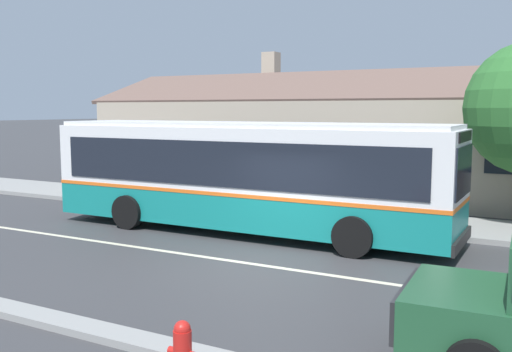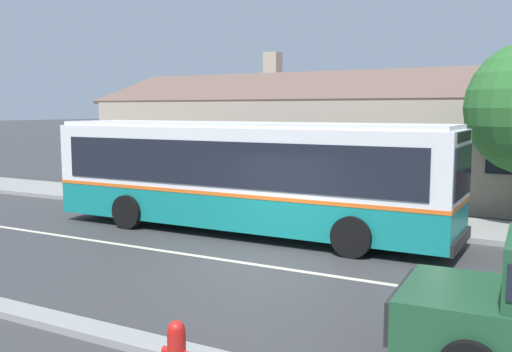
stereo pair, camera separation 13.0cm
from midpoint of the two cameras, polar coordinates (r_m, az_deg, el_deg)
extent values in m
plane|color=#38383A|center=(13.08, -0.29, -8.84)|extent=(300.00, 300.00, 0.00)
cube|color=gray|center=(18.42, 8.70, -4.11)|extent=(60.00, 3.00, 0.15)
cube|color=gray|center=(9.39, -14.80, -15.05)|extent=(60.00, 0.50, 0.12)
cube|color=beige|center=(13.08, -0.29, -8.83)|extent=(60.00, 0.16, 0.01)
cube|color=tan|center=(24.58, 16.62, 2.68)|extent=(27.98, 8.74, 3.81)
cube|color=brown|center=(22.41, 15.69, 8.92)|extent=(28.58, 4.42, 1.47)
cube|color=brown|center=(26.69, 17.78, 8.45)|extent=(28.58, 4.42, 1.47)
cube|color=tan|center=(28.00, 1.38, 11.04)|extent=(0.70, 0.70, 1.20)
cube|color=black|center=(24.58, -8.64, 3.33)|extent=(1.10, 0.06, 1.30)
cube|color=black|center=(21.32, 5.56, 2.87)|extent=(1.10, 0.06, 1.30)
cube|color=black|center=(19.74, 23.32, 2.06)|extent=(1.10, 0.06, 1.30)
cube|color=#147F7A|center=(16.32, -1.39, -3.06)|extent=(11.80, 2.50, 0.93)
cube|color=orange|center=(16.24, -1.40, -1.27)|extent=(11.82, 2.52, 0.10)
cube|color=white|center=(16.14, -1.41, 1.91)|extent=(11.80, 2.50, 1.71)
cube|color=white|center=(16.09, -1.42, 5.16)|extent=(11.56, 2.38, 0.12)
cube|color=black|center=(17.25, 0.68, 1.89)|extent=(10.85, 0.03, 1.21)
cube|color=black|center=(15.06, -3.79, 1.18)|extent=(10.85, 0.03, 1.21)
cube|color=black|center=(14.19, 19.84, 0.46)|extent=(0.04, 2.20, 1.21)
cube|color=black|center=(14.13, 19.97, 3.74)|extent=(0.04, 1.75, 0.24)
cube|color=black|center=(14.45, 19.66, -6.11)|extent=(0.08, 2.50, 0.28)
cube|color=#192D99|center=(18.14, -3.45, -2.08)|extent=(3.30, 0.03, 0.65)
cube|color=black|center=(15.74, 15.70, -0.99)|extent=(0.90, 0.03, 2.39)
cylinder|color=black|center=(16.10, 12.29, -4.22)|extent=(1.00, 0.28, 1.00)
cylinder|color=black|center=(13.76, 9.38, -6.01)|extent=(1.00, 0.28, 1.00)
cylinder|color=black|center=(19.14, -7.99, -2.40)|extent=(1.00, 0.28, 1.00)
cylinder|color=black|center=(17.22, -12.93, -3.53)|extent=(1.00, 0.28, 1.00)
cube|color=#232326|center=(8.63, 14.37, -12.27)|extent=(0.16, 1.82, 0.59)
cube|color=silver|center=(8.00, 13.39, -12.85)|extent=(0.07, 0.24, 0.16)
cube|color=silver|center=(9.20, 15.14, -10.30)|extent=(0.07, 0.24, 0.16)
cylinder|color=black|center=(9.56, 21.73, -12.87)|extent=(0.77, 0.29, 0.76)
cube|color=brown|center=(24.06, -16.12, -0.51)|extent=(1.50, 0.10, 0.04)
cube|color=brown|center=(23.96, -16.36, -0.54)|extent=(1.50, 0.10, 0.04)
cube|color=brown|center=(23.86, -16.61, -0.58)|extent=(1.50, 0.10, 0.04)
cube|color=brown|center=(23.73, -16.85, 0.10)|extent=(1.50, 0.04, 0.10)
cube|color=brown|center=(23.72, -16.86, 0.44)|extent=(1.50, 0.04, 0.10)
cube|color=black|center=(23.57, -15.31, -1.18)|extent=(0.08, 0.43, 0.45)
cube|color=black|center=(24.41, -17.35, -0.98)|extent=(0.08, 0.43, 0.45)
sphere|color=red|center=(7.58, -7.89, -14.91)|extent=(0.22, 0.22, 0.22)
cylinder|color=red|center=(7.79, -8.85, -16.86)|extent=(0.10, 0.10, 0.10)
camera|label=1|loc=(0.06, -90.21, -0.03)|focal=40.00mm
camera|label=2|loc=(0.06, 89.79, 0.03)|focal=40.00mm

